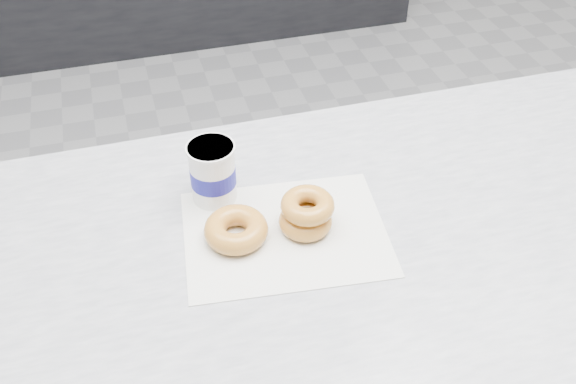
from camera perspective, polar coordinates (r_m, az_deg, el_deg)
The scene contains 6 objects.
ground at distance 2.15m, azimuth -0.09°, elevation -9.75°, with size 5.00×5.00×0.00m, color gray.
counter at distance 1.45m, azimuth 6.64°, elevation -16.17°, with size 3.06×0.76×0.90m.
wax_paper at distance 1.09m, azimuth -0.25°, elevation -3.68°, with size 0.34×0.26×0.00m, color silver.
donut_single at distance 1.07m, azimuth -4.64°, elevation -3.34°, with size 0.11×0.11×0.04m, color gold.
donut_stack at distance 1.08m, azimuth 1.65°, elevation -1.89°, with size 0.12×0.12×0.06m.
coffee_cup at distance 1.13m, azimuth -6.70°, elevation 1.76°, with size 0.09×0.09×0.11m.
Camera 1 is at (-0.37, -1.30, 1.67)m, focal length 40.00 mm.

